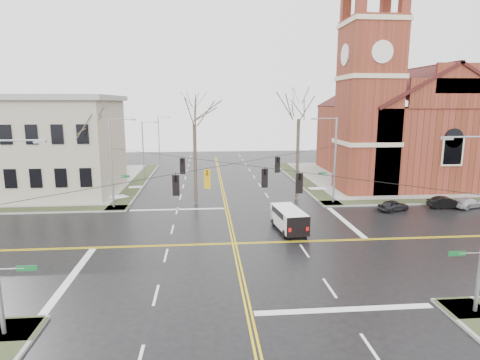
{
  "coord_description": "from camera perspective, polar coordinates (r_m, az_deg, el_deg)",
  "views": [
    {
      "loc": [
        -2.13,
        -29.21,
        10.6
      ],
      "look_at": [
        0.98,
        6.0,
        3.8
      ],
      "focal_mm": 30.0,
      "sensor_mm": 36.0,
      "label": 1
    }
  ],
  "objects": [
    {
      "name": "span_wires",
      "position": [
        29.61,
        -0.87,
        2.34
      ],
      "size": [
        23.02,
        23.02,
        0.03
      ],
      "color": "black",
      "rests_on": "ground"
    },
    {
      "name": "church",
      "position": [
        60.35,
        21.65,
        8.07
      ],
      "size": [
        24.28,
        27.48,
        27.5
      ],
      "color": "maroon",
      "rests_on": "ground"
    },
    {
      "name": "ground",
      "position": [
        31.14,
        -0.84,
        -9.01
      ],
      "size": [
        120.0,
        120.0,
        0.0
      ],
      "primitive_type": "plane",
      "color": "black",
      "rests_on": "ground"
    },
    {
      "name": "tree_nw_far",
      "position": [
        44.93,
        -21.79,
        6.37
      ],
      "size": [
        4.0,
        4.0,
        10.57
      ],
      "color": "#352C21",
      "rests_on": "ground"
    },
    {
      "name": "traffic_signals",
      "position": [
        29.08,
        -0.77,
        0.68
      ],
      "size": [
        8.21,
        8.26,
        1.3
      ],
      "color": "black",
      "rests_on": "ground"
    },
    {
      "name": "civic_building_a",
      "position": [
        53.31,
        -26.98,
        4.22
      ],
      "size": [
        18.0,
        14.0,
        11.0
      ],
      "primitive_type": "cube",
      "color": "#A0987F",
      "rests_on": "ground"
    },
    {
      "name": "cargo_van",
      "position": [
        34.15,
        6.85,
        -5.32
      ],
      "size": [
        2.45,
        5.14,
        1.89
      ],
      "rotation": [
        0.0,
        0.0,
        0.11
      ],
      "color": "white",
      "rests_on": "ground"
    },
    {
      "name": "tree_ne",
      "position": [
        44.37,
        8.35,
        9.34
      ],
      "size": [
        4.0,
        4.0,
        13.14
      ],
      "color": "#352C21",
      "rests_on": "ground"
    },
    {
      "name": "parked_car_c",
      "position": [
        47.45,
        29.7,
        -2.82
      ],
      "size": [
        3.94,
        2.72,
        1.06
      ],
      "primitive_type": "imported",
      "rotation": [
        0.0,
        0.0,
        1.95
      ],
      "color": "#B8B8BB",
      "rests_on": "ground"
    },
    {
      "name": "streetlight_north_a",
      "position": [
        58.16,
        -13.49,
        4.54
      ],
      "size": [
        2.3,
        0.2,
        8.0
      ],
      "color": "gray",
      "rests_on": "ground"
    },
    {
      "name": "tree_nw_near",
      "position": [
        42.31,
        -6.53,
        8.62
      ],
      "size": [
        4.0,
        4.0,
        12.42
      ],
      "color": "#352C21",
      "rests_on": "ground"
    },
    {
      "name": "signal_pole_nw",
      "position": [
        42.11,
        -17.62,
        2.66
      ],
      "size": [
        2.75,
        0.22,
        9.0
      ],
      "color": "gray",
      "rests_on": "ground"
    },
    {
      "name": "signal_pole_ne",
      "position": [
        43.24,
        13.14,
        3.09
      ],
      "size": [
        2.75,
        0.22,
        9.0
      ],
      "color": "gray",
      "rests_on": "ground"
    },
    {
      "name": "parked_car_b",
      "position": [
        46.16,
        27.28,
        -2.87
      ],
      "size": [
        3.68,
        1.59,
        1.18
      ],
      "primitive_type": "imported",
      "rotation": [
        0.0,
        0.0,
        1.47
      ],
      "color": "black",
      "rests_on": "ground"
    },
    {
      "name": "streetlight_north_b",
      "position": [
        77.92,
        -11.37,
        6.16
      ],
      "size": [
        2.3,
        0.2,
        8.0
      ],
      "color": "gray",
      "rests_on": "ground"
    },
    {
      "name": "sidewalks",
      "position": [
        31.12,
        -0.84,
        -8.88
      ],
      "size": [
        80.0,
        80.0,
        0.17
      ],
      "color": "gray",
      "rests_on": "ground"
    },
    {
      "name": "parked_car_a",
      "position": [
        42.82,
        20.97,
        -3.41
      ],
      "size": [
        3.53,
        2.35,
        1.12
      ],
      "primitive_type": "imported",
      "rotation": [
        0.0,
        0.0,
        1.92
      ],
      "color": "black",
      "rests_on": "ground"
    },
    {
      "name": "road_markings",
      "position": [
        31.14,
        -0.84,
        -9.0
      ],
      "size": [
        100.0,
        100.0,
        0.01
      ],
      "color": "gold",
      "rests_on": "ground"
    }
  ]
}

